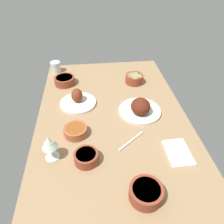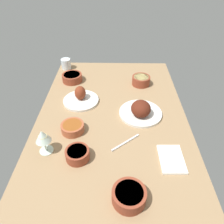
{
  "view_description": "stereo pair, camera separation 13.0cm",
  "coord_description": "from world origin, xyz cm",
  "px_view_note": "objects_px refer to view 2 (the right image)",
  "views": [
    {
      "loc": [
        100.03,
        -11.11,
        87.83
      ],
      "look_at": [
        0.0,
        0.0,
        6.0
      ],
      "focal_mm": 34.27,
      "sensor_mm": 36.0,
      "label": 1
    },
    {
      "loc": [
        100.63,
        1.83,
        87.83
      ],
      "look_at": [
        0.0,
        0.0,
        6.0
      ],
      "focal_mm": 34.27,
      "sensor_mm": 36.0,
      "label": 2
    }
  ],
  "objects_px": {
    "plate_center_main": "(81,98)",
    "bowl_cream": "(129,196)",
    "bowl_pasta": "(141,80)",
    "folded_napkin": "(171,159)",
    "bowl_soup": "(73,127)",
    "water_tumbler": "(66,64)",
    "fork_loose": "(126,142)",
    "bowl_sauce": "(72,77)",
    "plate_far_side": "(141,111)",
    "wine_glass": "(43,137)",
    "bowl_onions": "(77,154)"
  },
  "relations": [
    {
      "from": "fork_loose",
      "to": "folded_napkin",
      "type": "bearing_deg",
      "value": 115.49
    },
    {
      "from": "bowl_onions",
      "to": "wine_glass",
      "type": "bearing_deg",
      "value": -104.18
    },
    {
      "from": "plate_far_side",
      "to": "folded_napkin",
      "type": "relative_size",
      "value": 1.52
    },
    {
      "from": "water_tumbler",
      "to": "folded_napkin",
      "type": "height_order",
      "value": "water_tumbler"
    },
    {
      "from": "plate_center_main",
      "to": "bowl_soup",
      "type": "distance_m",
      "value": 0.28
    },
    {
      "from": "bowl_soup",
      "to": "wine_glass",
      "type": "distance_m",
      "value": 0.2
    },
    {
      "from": "bowl_cream",
      "to": "fork_loose",
      "type": "xyz_separation_m",
      "value": [
        -0.32,
        -0.0,
        -0.03
      ]
    },
    {
      "from": "water_tumbler",
      "to": "folded_napkin",
      "type": "relative_size",
      "value": 0.48
    },
    {
      "from": "plate_center_main",
      "to": "bowl_soup",
      "type": "height_order",
      "value": "plate_center_main"
    },
    {
      "from": "bowl_soup",
      "to": "bowl_onions",
      "type": "relative_size",
      "value": 1.09
    },
    {
      "from": "bowl_soup",
      "to": "water_tumbler",
      "type": "xyz_separation_m",
      "value": [
        -0.74,
        -0.17,
        0.02
      ]
    },
    {
      "from": "fork_loose",
      "to": "plate_far_side",
      "type": "bearing_deg",
      "value": -151.58
    },
    {
      "from": "bowl_cream",
      "to": "plate_center_main",
      "type": "bearing_deg",
      "value": -157.34
    },
    {
      "from": "bowl_soup",
      "to": "bowl_pasta",
      "type": "distance_m",
      "value": 0.66
    },
    {
      "from": "wine_glass",
      "to": "water_tumbler",
      "type": "distance_m",
      "value": 0.89
    },
    {
      "from": "plate_center_main",
      "to": "wine_glass",
      "type": "height_order",
      "value": "wine_glass"
    },
    {
      "from": "plate_center_main",
      "to": "water_tumbler",
      "type": "bearing_deg",
      "value": -158.5
    },
    {
      "from": "bowl_pasta",
      "to": "folded_napkin",
      "type": "distance_m",
      "value": 0.7
    },
    {
      "from": "bowl_sauce",
      "to": "folded_napkin",
      "type": "height_order",
      "value": "bowl_sauce"
    },
    {
      "from": "bowl_onions",
      "to": "bowl_pasta",
      "type": "height_order",
      "value": "bowl_pasta"
    },
    {
      "from": "bowl_cream",
      "to": "fork_loose",
      "type": "bearing_deg",
      "value": -179.46
    },
    {
      "from": "bowl_cream",
      "to": "water_tumbler",
      "type": "distance_m",
      "value": 1.23
    },
    {
      "from": "bowl_onions",
      "to": "bowl_sauce",
      "type": "relative_size",
      "value": 0.79
    },
    {
      "from": "fork_loose",
      "to": "bowl_onions",
      "type": "bearing_deg",
      "value": -15.3
    },
    {
      "from": "plate_center_main",
      "to": "water_tumbler",
      "type": "distance_m",
      "value": 0.49
    },
    {
      "from": "bowl_cream",
      "to": "folded_napkin",
      "type": "xyz_separation_m",
      "value": [
        -0.21,
        0.22,
        -0.03
      ]
    },
    {
      "from": "bowl_sauce",
      "to": "plate_center_main",
      "type": "bearing_deg",
      "value": 20.97
    },
    {
      "from": "plate_center_main",
      "to": "bowl_cream",
      "type": "bearing_deg",
      "value": 22.66
    },
    {
      "from": "fork_loose",
      "to": "wine_glass",
      "type": "bearing_deg",
      "value": -30.15
    },
    {
      "from": "bowl_soup",
      "to": "fork_loose",
      "type": "xyz_separation_m",
      "value": [
        0.09,
        0.29,
        -0.02
      ]
    },
    {
      "from": "bowl_sauce",
      "to": "bowl_soup",
      "type": "bearing_deg",
      "value": 9.51
    },
    {
      "from": "bowl_soup",
      "to": "bowl_pasta",
      "type": "relative_size",
      "value": 0.98
    },
    {
      "from": "bowl_soup",
      "to": "folded_napkin",
      "type": "bearing_deg",
      "value": 69.3
    },
    {
      "from": "fork_loose",
      "to": "bowl_sauce",
      "type": "bearing_deg",
      "value": -97.41
    },
    {
      "from": "bowl_soup",
      "to": "bowl_cream",
      "type": "relative_size",
      "value": 0.91
    },
    {
      "from": "plate_far_side",
      "to": "bowl_sauce",
      "type": "relative_size",
      "value": 1.76
    },
    {
      "from": "bowl_pasta",
      "to": "bowl_sauce",
      "type": "distance_m",
      "value": 0.51
    },
    {
      "from": "plate_far_side",
      "to": "bowl_cream",
      "type": "xyz_separation_m",
      "value": [
        0.55,
        -0.09,
        -0.0
      ]
    },
    {
      "from": "bowl_soup",
      "to": "bowl_sauce",
      "type": "distance_m",
      "value": 0.55
    },
    {
      "from": "bowl_onions",
      "to": "plate_far_side",
      "type": "bearing_deg",
      "value": 134.88
    },
    {
      "from": "bowl_sauce",
      "to": "folded_napkin",
      "type": "relative_size",
      "value": 0.86
    },
    {
      "from": "water_tumbler",
      "to": "bowl_pasta",
      "type": "bearing_deg",
      "value": 68.34
    },
    {
      "from": "plate_far_side",
      "to": "bowl_sauce",
      "type": "bearing_deg",
      "value": -129.75
    },
    {
      "from": "bowl_pasta",
      "to": "water_tumbler",
      "type": "height_order",
      "value": "water_tumbler"
    },
    {
      "from": "bowl_onions",
      "to": "bowl_cream",
      "type": "height_order",
      "value": "bowl_cream"
    },
    {
      "from": "bowl_pasta",
      "to": "folded_napkin",
      "type": "relative_size",
      "value": 0.76
    },
    {
      "from": "bowl_soup",
      "to": "wine_glass",
      "type": "relative_size",
      "value": 0.91
    },
    {
      "from": "plate_center_main",
      "to": "bowl_onions",
      "type": "distance_m",
      "value": 0.48
    },
    {
      "from": "bowl_soup",
      "to": "bowl_onions",
      "type": "distance_m",
      "value": 0.2
    },
    {
      "from": "folded_napkin",
      "to": "fork_loose",
      "type": "distance_m",
      "value": 0.24
    }
  ]
}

